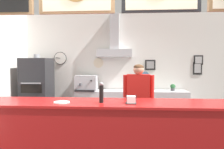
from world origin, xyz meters
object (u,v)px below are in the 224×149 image
object	(u,v)px
potted_oregano	(173,87)
potted_rosemary	(138,85)
napkin_holder	(131,100)
condiment_plate	(62,102)
potted_thyme	(149,85)
pepper_grinder	(101,93)
pizza_oven	(37,92)
espresso_machine	(86,83)
shop_worker	(138,101)

from	to	relation	value
potted_oregano	potted_rosemary	bearing A→B (deg)	-179.56
potted_oregano	napkin_holder	size ratio (longest dim) A/B	1.26
potted_rosemary	condiment_plate	size ratio (longest dim) A/B	1.19
potted_thyme	pepper_grinder	world-z (taller)	pepper_grinder
pizza_oven	espresso_machine	size ratio (longest dim) A/B	3.33
condiment_plate	shop_worker	bearing A→B (deg)	54.49
potted_oregano	pepper_grinder	size ratio (longest dim) A/B	0.64
shop_worker	pepper_grinder	size ratio (longest dim) A/B	5.84
napkin_holder	shop_worker	bearing A→B (deg)	83.46
shop_worker	potted_rosemary	distance (m)	1.32
pizza_oven	potted_rosemary	world-z (taller)	pizza_oven
potted_thyme	napkin_holder	world-z (taller)	napkin_holder
potted_thyme	condiment_plate	size ratio (longest dim) A/B	1.25
espresso_machine	potted_rosemary	world-z (taller)	espresso_machine
potted_oregano	potted_thyme	world-z (taller)	potted_thyme
shop_worker	condiment_plate	size ratio (longest dim) A/B	7.49
condiment_plate	pepper_grinder	size ratio (longest dim) A/B	0.78
potted_oregano	pepper_grinder	bearing A→B (deg)	-118.19
espresso_machine	potted_oregano	xyz separation A→B (m)	(2.19, 0.05, -0.10)
espresso_machine	potted_thyme	distance (m)	1.60
shop_worker	potted_thyme	xyz separation A→B (m)	(0.34, 1.29, 0.19)
espresso_machine	napkin_holder	xyz separation A→B (m)	(1.09, -2.76, 0.04)
pizza_oven	condiment_plate	bearing A→B (deg)	-61.11
espresso_machine	pepper_grinder	bearing A→B (deg)	-75.50
pepper_grinder	potted_thyme	bearing A→B (deg)	71.95
pepper_grinder	pizza_oven	bearing A→B (deg)	127.54
potted_oregano	potted_thyme	distance (m)	0.59
potted_thyme	shop_worker	bearing A→B (deg)	-104.79
potted_rosemary	potted_thyme	bearing A→B (deg)	-2.52
espresso_machine	pizza_oven	bearing A→B (deg)	-167.73
espresso_machine	condiment_plate	distance (m)	2.77
shop_worker	espresso_machine	distance (m)	1.80
napkin_holder	potted_oregano	bearing A→B (deg)	68.61
potted_rosemary	napkin_holder	bearing A→B (deg)	-94.47
shop_worker	pepper_grinder	world-z (taller)	shop_worker
shop_worker	condiment_plate	distance (m)	1.85
condiment_plate	potted_rosemary	bearing A→B (deg)	68.28
pizza_oven	pepper_grinder	xyz separation A→B (m)	(1.89, -2.46, 0.35)
potted_oregano	potted_rosemary	size ratio (longest dim) A/B	0.69
potted_thyme	condiment_plate	distance (m)	3.13
pizza_oven	potted_thyme	xyz separation A→B (m)	(2.79, 0.29, 0.17)
potted_rosemary	condiment_plate	xyz separation A→B (m)	(-1.12, -2.80, 0.05)
espresso_machine	potted_oregano	bearing A→B (deg)	1.27
potted_oregano	condiment_plate	bearing A→B (deg)	-125.42
pizza_oven	espresso_machine	distance (m)	1.24
potted_oregano	napkin_holder	bearing A→B (deg)	-111.39
potted_rosemary	shop_worker	bearing A→B (deg)	-92.09
potted_rosemary	napkin_holder	size ratio (longest dim) A/B	1.84
shop_worker	espresso_machine	world-z (taller)	shop_worker
espresso_machine	pepper_grinder	size ratio (longest dim) A/B	2.02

